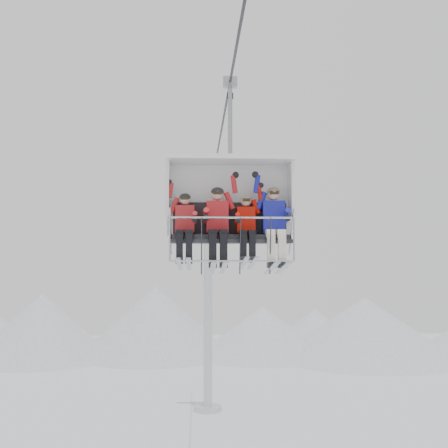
{
  "coord_description": "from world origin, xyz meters",
  "views": [
    {
      "loc": [
        -0.69,
        -14.59,
        9.41
      ],
      "look_at": [
        0.0,
        0.0,
        10.43
      ],
      "focal_mm": 45.0,
      "sensor_mm": 36.0,
      "label": 1
    }
  ],
  "objects_px": {
    "skier_far_left": "(185,225)",
    "skier_far_right": "(274,222)",
    "chairlift_carrier": "(230,201)",
    "skier_center_left": "(218,222)",
    "skier_center_right": "(246,226)",
    "lift_tower_right": "(208,319)"
  },
  "relations": [
    {
      "from": "skier_far_right",
      "to": "skier_center_left",
      "type": "bearing_deg",
      "value": -179.96
    },
    {
      "from": "lift_tower_right",
      "to": "chairlift_carrier",
      "type": "distance_m",
      "value": 25.13
    },
    {
      "from": "skier_center_right",
      "to": "skier_far_right",
      "type": "height_order",
      "value": "skier_far_right"
    },
    {
      "from": "skier_center_right",
      "to": "skier_far_right",
      "type": "xyz_separation_m",
      "value": [
        0.58,
        0.02,
        0.08
      ]
    },
    {
      "from": "chairlift_carrier",
      "to": "skier_center_left",
      "type": "height_order",
      "value": "chairlift_carrier"
    },
    {
      "from": "skier_far_right",
      "to": "skier_center_right",
      "type": "bearing_deg",
      "value": -177.94
    },
    {
      "from": "skier_far_left",
      "to": "skier_far_right",
      "type": "xyz_separation_m",
      "value": [
        1.87,
        0.02,
        0.06
      ]
    },
    {
      "from": "skier_center_left",
      "to": "skier_center_right",
      "type": "height_order",
      "value": "skier_center_left"
    },
    {
      "from": "lift_tower_right",
      "to": "skier_center_left",
      "type": "bearing_deg",
      "value": -90.63
    },
    {
      "from": "skier_far_left",
      "to": "skier_far_right",
      "type": "distance_m",
      "value": 1.87
    },
    {
      "from": "chairlift_carrier",
      "to": "lift_tower_right",
      "type": "bearing_deg",
      "value": 90.0
    },
    {
      "from": "skier_center_right",
      "to": "skier_far_right",
      "type": "bearing_deg",
      "value": 2.06
    },
    {
      "from": "skier_far_left",
      "to": "skier_far_right",
      "type": "height_order",
      "value": "skier_far_right"
    },
    {
      "from": "skier_far_right",
      "to": "skier_far_left",
      "type": "bearing_deg",
      "value": -179.51
    },
    {
      "from": "lift_tower_right",
      "to": "skier_far_left",
      "type": "xyz_separation_m",
      "value": [
        -0.96,
        -24.96,
        4.42
      ]
    },
    {
      "from": "chairlift_carrier",
      "to": "skier_center_right",
      "type": "bearing_deg",
      "value": -44.67
    },
    {
      "from": "skier_center_left",
      "to": "skier_far_left",
      "type": "bearing_deg",
      "value": -178.74
    },
    {
      "from": "lift_tower_right",
      "to": "chairlift_carrier",
      "type": "height_order",
      "value": "lift_tower_right"
    },
    {
      "from": "skier_center_left",
      "to": "skier_center_right",
      "type": "xyz_separation_m",
      "value": [
        0.6,
        -0.02,
        -0.08
      ]
    },
    {
      "from": "chairlift_carrier",
      "to": "skier_center_left",
      "type": "distance_m",
      "value": 0.64
    },
    {
      "from": "skier_far_left",
      "to": "skier_center_left",
      "type": "height_order",
      "value": "skier_center_left"
    },
    {
      "from": "chairlift_carrier",
      "to": "skier_far_left",
      "type": "distance_m",
      "value": 1.15
    }
  ]
}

